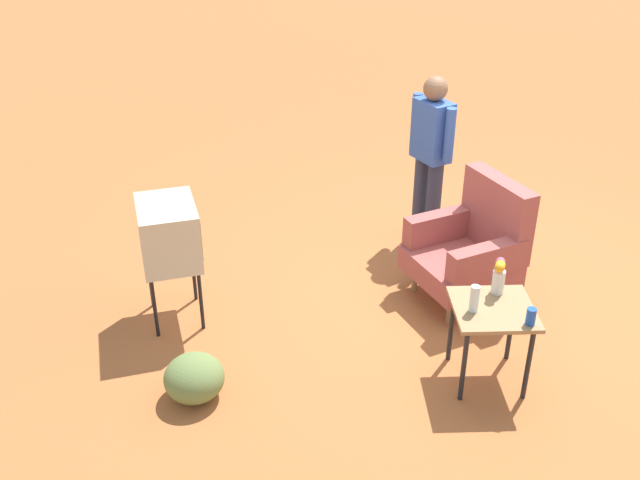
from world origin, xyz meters
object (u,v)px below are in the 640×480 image
(person_standing, at_px, (431,151))
(soda_can_blue, at_px, (531,316))
(armchair, at_px, (472,245))
(flower_vase, at_px, (499,275))
(bottle_short_clear, at_px, (474,299))
(tv_on_stand, at_px, (169,234))
(side_table, at_px, (492,318))

(person_standing, xyz_separation_m, soda_can_blue, (2.28, 0.31, -0.25))
(person_standing, bearing_deg, armchair, 12.17)
(flower_vase, bearing_deg, bottle_short_clear, -44.68)
(tv_on_stand, xyz_separation_m, flower_vase, (0.67, 2.42, -0.01))
(flower_vase, bearing_deg, soda_can_blue, 18.30)
(person_standing, xyz_separation_m, flower_vase, (1.90, 0.18, -0.17))
(bottle_short_clear, xyz_separation_m, flower_vase, (-0.22, 0.22, 0.05))
(soda_can_blue, distance_m, bottle_short_clear, 0.39)
(tv_on_stand, height_order, person_standing, person_standing)
(tv_on_stand, bearing_deg, flower_vase, 74.43)
(bottle_short_clear, relative_size, flower_vase, 0.75)
(person_standing, relative_size, soda_can_blue, 13.44)
(flower_vase, bearing_deg, person_standing, -174.59)
(armchair, distance_m, bottle_short_clear, 1.17)
(bottle_short_clear, bearing_deg, person_standing, 178.92)
(soda_can_blue, bearing_deg, flower_vase, -161.70)
(soda_can_blue, bearing_deg, tv_on_stand, -112.62)
(soda_can_blue, relative_size, flower_vase, 0.46)
(armchair, relative_size, tv_on_stand, 1.03)
(flower_vase, bearing_deg, tv_on_stand, -105.57)
(armchair, distance_m, person_standing, 1.11)
(side_table, relative_size, flower_vase, 2.35)
(flower_vase, bearing_deg, armchair, 177.80)
(tv_on_stand, bearing_deg, person_standing, 118.64)
(bottle_short_clear, bearing_deg, flower_vase, 135.32)
(tv_on_stand, xyz_separation_m, person_standing, (-1.22, 2.24, 0.16))
(tv_on_stand, relative_size, flower_vase, 3.89)
(tv_on_stand, relative_size, bottle_short_clear, 5.15)
(armchair, relative_size, side_table, 1.70)
(tv_on_stand, distance_m, soda_can_blue, 2.76)
(side_table, distance_m, soda_can_blue, 0.32)
(side_table, bearing_deg, tv_on_stand, -110.04)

